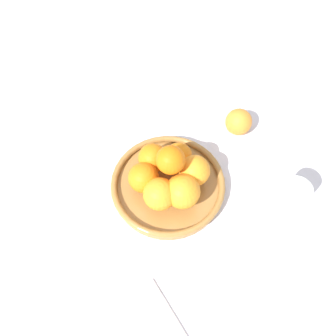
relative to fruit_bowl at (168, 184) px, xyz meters
The scene contains 6 objects.
ground_plane 0.02m from the fruit_bowl, ahead, with size 4.00×4.00×0.00m, color silver.
fruit_bowl is the anchor object (origin of this frame).
orange_pile 0.06m from the fruit_bowl, behind, with size 0.19×0.19×0.12m.
stray_orange 0.26m from the fruit_bowl, 72.74° to the right, with size 0.07×0.07×0.07m, color orange.
drinking_glass 0.28m from the fruit_bowl, 129.58° to the right, with size 0.06×0.06×0.12m, color silver.
napkin_folded 0.33m from the fruit_bowl, 144.14° to the left, with size 0.15×0.15×0.01m, color beige.
Camera 1 is at (-0.34, 0.17, 0.73)m, focal length 35.00 mm.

